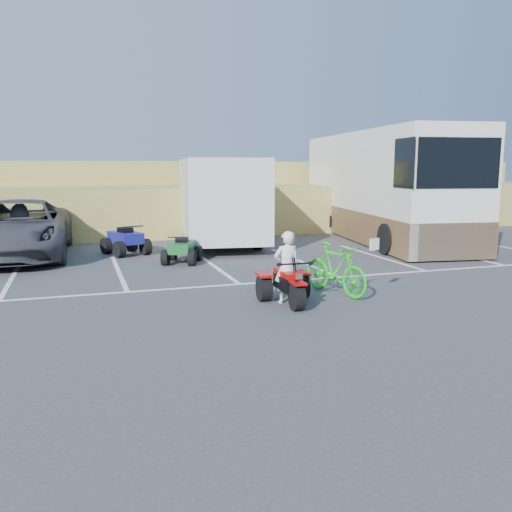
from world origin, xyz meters
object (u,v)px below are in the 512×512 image
object	(u,v)px
cargo_trailer	(220,198)
quad_atv_blue	(126,254)
quad_atv_green	(182,263)
green_dirt_bike	(335,269)
grey_pickup	(18,229)
rider	(287,267)
rv_motorhome	(381,194)
red_trike_atv	(289,304)

from	to	relation	value
cargo_trailer	quad_atv_blue	distance (m)	4.22
quad_atv_green	green_dirt_bike	bearing A→B (deg)	-39.75
green_dirt_bike	grey_pickup	bearing A→B (deg)	115.88
rider	rv_motorhome	bearing A→B (deg)	-127.62
grey_pickup	cargo_trailer	bearing A→B (deg)	9.45
rider	quad_atv_blue	distance (m)	8.14
cargo_trailer	quad_atv_green	size ratio (longest dim) A/B	5.33
rider	rv_motorhome	world-z (taller)	rv_motorhome
red_trike_atv	quad_atv_blue	xyz separation A→B (m)	(-2.66, 7.81, 0.00)
grey_pickup	quad_atv_green	bearing A→B (deg)	-27.97
red_trike_atv	quad_atv_blue	world-z (taller)	quad_atv_blue
cargo_trailer	quad_atv_blue	size ratio (longest dim) A/B	4.61
rider	quad_atv_blue	world-z (taller)	rider
grey_pickup	quad_atv_green	xyz separation A→B (m)	(4.73, -2.72, -0.91)
rv_motorhome	quad_atv_blue	distance (m)	10.30
grey_pickup	cargo_trailer	xyz separation A→B (m)	(6.86, 0.91, 0.79)
red_trike_atv	grey_pickup	xyz separation A→B (m)	(-5.93, 8.32, 0.91)
red_trike_atv	rider	distance (m)	0.78
grey_pickup	quad_atv_blue	xyz separation A→B (m)	(3.27, -0.52, -0.91)
grey_pickup	rv_motorhome	bearing A→B (deg)	3.81
grey_pickup	red_trike_atv	bearing A→B (deg)	-52.62
rider	green_dirt_bike	size ratio (longest dim) A/B	0.79
rider	cargo_trailer	bearing A→B (deg)	-92.66
red_trike_atv	grey_pickup	bearing A→B (deg)	128.63
rv_motorhome	quad_atv_blue	world-z (taller)	rv_motorhome
rider	rv_motorhome	xyz separation A→B (m)	(7.43, 8.62, 1.01)
cargo_trailer	rv_motorhome	distance (m)	6.52
rider	quad_atv_blue	size ratio (longest dim) A/B	1.01
grey_pickup	quad_atv_green	world-z (taller)	grey_pickup
red_trike_atv	quad_atv_blue	bearing A→B (deg)	111.98
grey_pickup	quad_atv_blue	size ratio (longest dim) A/B	4.28
rv_motorhome	red_trike_atv	bearing A→B (deg)	-121.66
quad_atv_green	rv_motorhome	bearing A→B (deg)	43.82
green_dirt_bike	rider	bearing A→B (deg)	178.85
green_dirt_bike	quad_atv_green	size ratio (longest dim) A/B	1.47
green_dirt_bike	grey_pickup	distance (m)	10.66
green_dirt_bike	rv_motorhome	xyz separation A→B (m)	(6.11, 8.24, 1.20)
rider	quad_atv_green	xyz separation A→B (m)	(-1.21, 5.46, -0.77)
rider	green_dirt_bike	distance (m)	1.39
red_trike_atv	green_dirt_bike	bearing A→B (deg)	24.78
cargo_trailer	grey_pickup	bearing A→B (deg)	-164.21
grey_pickup	quad_atv_green	size ratio (longest dim) A/B	4.95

